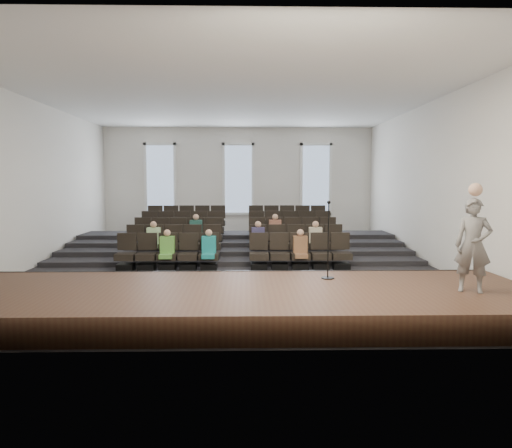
{
  "coord_description": "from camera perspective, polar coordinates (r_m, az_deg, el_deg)",
  "views": [
    {
      "loc": [
        0.36,
        -13.66,
        2.51
      ],
      "look_at": [
        0.66,
        0.5,
        1.25
      ],
      "focal_mm": 32.0,
      "sensor_mm": 36.0,
      "label": 1
    }
  ],
  "objects": [
    {
      "name": "stage_lip",
      "position": [
        10.59,
        -3.17,
        -7.24
      ],
      "size": [
        11.8,
        0.06,
        0.52
      ],
      "primitive_type": "cube",
      "color": "black",
      "rests_on": "ground"
    },
    {
      "name": "wall_back",
      "position": [
        20.69,
        -2.22,
        5.07
      ],
      "size": [
        12.0,
        0.04,
        5.0
      ],
      "primitive_type": "cube",
      "color": "white",
      "rests_on": "ground"
    },
    {
      "name": "stage",
      "position": [
        8.87,
        -3.56,
        -9.69
      ],
      "size": [
        11.8,
        3.6,
        0.5
      ],
      "primitive_type": "cube",
      "color": "#422B1C",
      "rests_on": "ground"
    },
    {
      "name": "audience",
      "position": [
        14.09,
        -2.67,
        -1.83
      ],
      "size": [
        5.45,
        2.64,
        1.1
      ],
      "color": "#5DA441",
      "rests_on": "seating_rows"
    },
    {
      "name": "windows",
      "position": [
        20.62,
        -2.22,
        5.62
      ],
      "size": [
        8.44,
        0.1,
        3.24
      ],
      "color": "white",
      "rests_on": "wall_back"
    },
    {
      "name": "mic_stand",
      "position": [
        9.77,
        8.99,
        -3.91
      ],
      "size": [
        0.28,
        0.28,
        1.65
      ],
      "color": "black",
      "rests_on": "stage"
    },
    {
      "name": "risers",
      "position": [
        17.0,
        -2.42,
        -2.73
      ],
      "size": [
        11.8,
        4.8,
        0.6
      ],
      "color": "black",
      "rests_on": "ground"
    },
    {
      "name": "wall_front",
      "position": [
        6.65,
        -4.35,
        4.99
      ],
      "size": [
        12.0,
        0.04,
        5.0
      ],
      "primitive_type": "cube",
      "color": "white",
      "rests_on": "ground"
    },
    {
      "name": "wall_left",
      "position": [
        15.08,
        -26.33,
        4.53
      ],
      "size": [
        0.04,
        14.0,
        5.0
      ],
      "primitive_type": "cube",
      "color": "white",
      "rests_on": "ground"
    },
    {
      "name": "speaker",
      "position": [
        9.33,
        25.5,
        -2.41
      ],
      "size": [
        0.75,
        0.64,
        1.75
      ],
      "primitive_type": "imported",
      "rotation": [
        0.0,
        0.0,
        -0.41
      ],
      "color": "slate",
      "rests_on": "stage"
    },
    {
      "name": "ground",
      "position": [
        13.9,
        -2.69,
        -5.32
      ],
      "size": [
        14.0,
        14.0,
        0.0
      ],
      "primitive_type": "plane",
      "color": "black",
      "rests_on": "ground"
    },
    {
      "name": "wall_right",
      "position": [
        14.79,
        21.36,
        4.71
      ],
      "size": [
        0.04,
        14.0,
        5.0
      ],
      "primitive_type": "cube",
      "color": "white",
      "rests_on": "ground"
    },
    {
      "name": "seating_rows",
      "position": [
        15.32,
        -2.56,
        -1.77
      ],
      "size": [
        6.8,
        4.7,
        1.67
      ],
      "color": "black",
      "rests_on": "ground"
    },
    {
      "name": "ceiling",
      "position": [
        13.9,
        -2.78,
        15.45
      ],
      "size": [
        12.0,
        14.0,
        0.02
      ],
      "primitive_type": "cube",
      "color": "white",
      "rests_on": "ground"
    }
  ]
}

